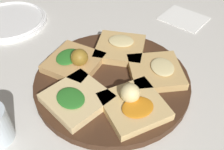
# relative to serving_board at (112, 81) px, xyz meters

# --- Properties ---
(ground_plane) EXTENTS (3.00, 3.00, 0.00)m
(ground_plane) POSITION_rel_serving_board_xyz_m (0.00, 0.00, -0.01)
(ground_plane) COLOR silver
(serving_board) EXTENTS (0.36, 0.36, 0.02)m
(serving_board) POSITION_rel_serving_board_xyz_m (0.00, 0.00, 0.00)
(serving_board) COLOR #422819
(serving_board) RESTS_ON ground_plane
(focaccia_slice_0) EXTENTS (0.16, 0.16, 0.03)m
(focaccia_slice_0) POSITION_rel_serving_board_xyz_m (-0.09, -0.06, 0.02)
(focaccia_slice_0) COLOR tan
(focaccia_slice_0) RESTS_ON serving_board
(focaccia_slice_1) EXTENTS (0.14, 0.14, 0.03)m
(focaccia_slice_1) POSITION_rel_serving_board_xyz_m (0.02, -0.10, 0.02)
(focaccia_slice_1) COLOR tan
(focaccia_slice_1) RESTS_ON serving_board
(focaccia_slice_2) EXTENTS (0.12, 0.12, 0.05)m
(focaccia_slice_2) POSITION_rel_serving_board_xyz_m (0.10, -0.00, 0.02)
(focaccia_slice_2) COLOR tan
(focaccia_slice_2) RESTS_ON serving_board
(focaccia_slice_3) EXTENTS (0.15, 0.15, 0.03)m
(focaccia_slice_3) POSITION_rel_serving_board_xyz_m (0.04, 0.10, 0.02)
(focaccia_slice_3) COLOR #E5C689
(focaccia_slice_3) RESTS_ON serving_board
(focaccia_slice_4) EXTENTS (0.17, 0.17, 0.05)m
(focaccia_slice_4) POSITION_rel_serving_board_xyz_m (-0.08, 0.06, 0.02)
(focaccia_slice_4) COLOR #DBB775
(focaccia_slice_4) RESTS_ON serving_board
(plate_right) EXTENTS (0.23, 0.23, 0.02)m
(plate_right) POSITION_rel_serving_board_xyz_m (0.40, -0.10, -0.00)
(plate_right) COLOR white
(plate_right) RESTS_ON ground_plane
(napkin_stack) EXTENTS (0.15, 0.14, 0.01)m
(napkin_stack) POSITION_rel_serving_board_xyz_m (-0.08, -0.36, -0.01)
(napkin_stack) COLOR white
(napkin_stack) RESTS_ON ground_plane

